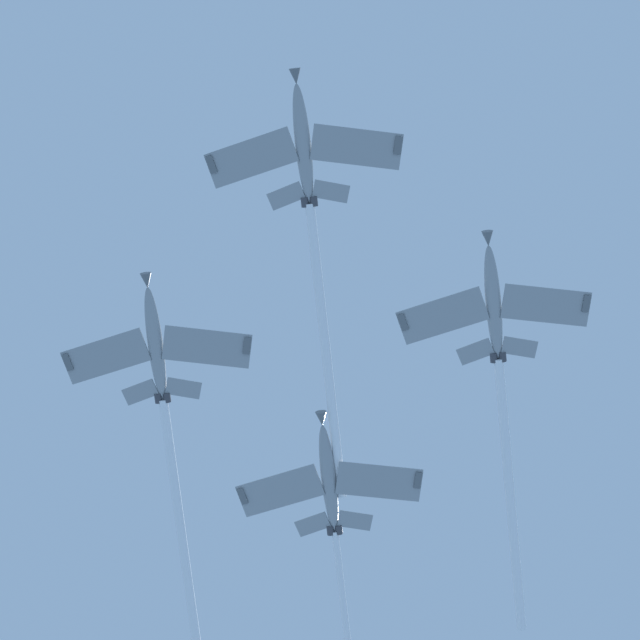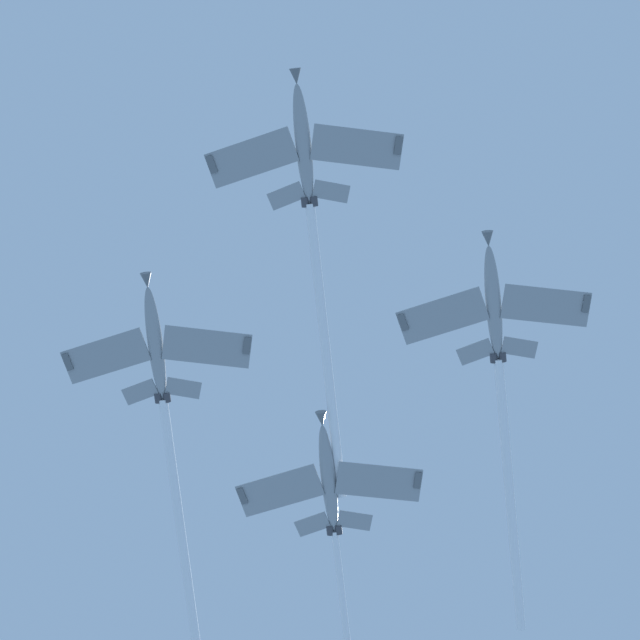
% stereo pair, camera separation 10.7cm
% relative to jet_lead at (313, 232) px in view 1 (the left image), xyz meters
% --- Properties ---
extents(jet_lead, '(33.07, 32.27, 15.93)m').
position_rel_jet_lead_xyz_m(jet_lead, '(0.00, 0.00, 0.00)').
color(jet_lead, gray).
extents(jet_left_wing, '(32.65, 31.56, 15.59)m').
position_rel_jet_lead_xyz_m(jet_left_wing, '(-24.52, 1.04, -5.79)').
color(jet_left_wing, gray).
extents(jet_right_wing, '(33.22, 32.51, 16.55)m').
position_rel_jet_lead_xyz_m(jet_right_wing, '(-0.48, -24.48, -7.44)').
color(jet_right_wing, gray).
extents(jet_slot, '(37.56, 36.31, 18.30)m').
position_rel_jet_lead_xyz_m(jet_slot, '(-22.81, -23.36, -11.74)').
color(jet_slot, gray).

